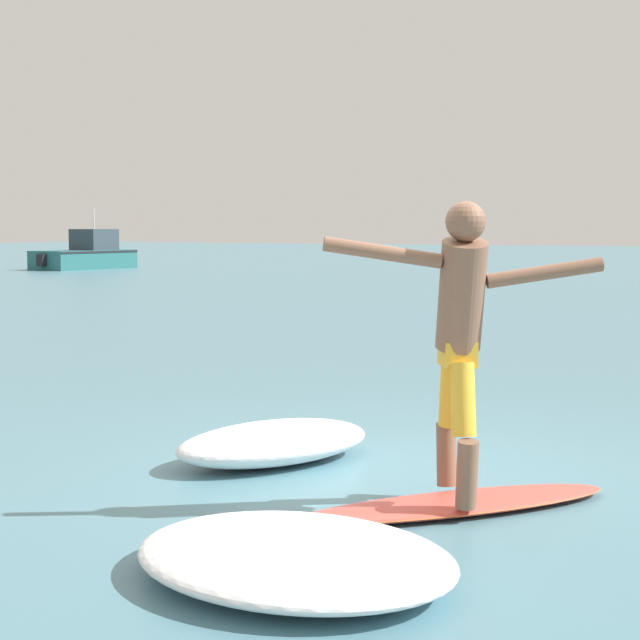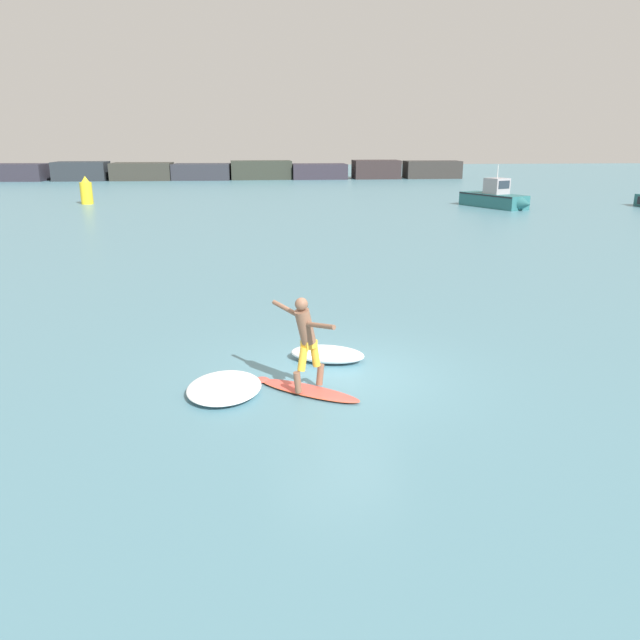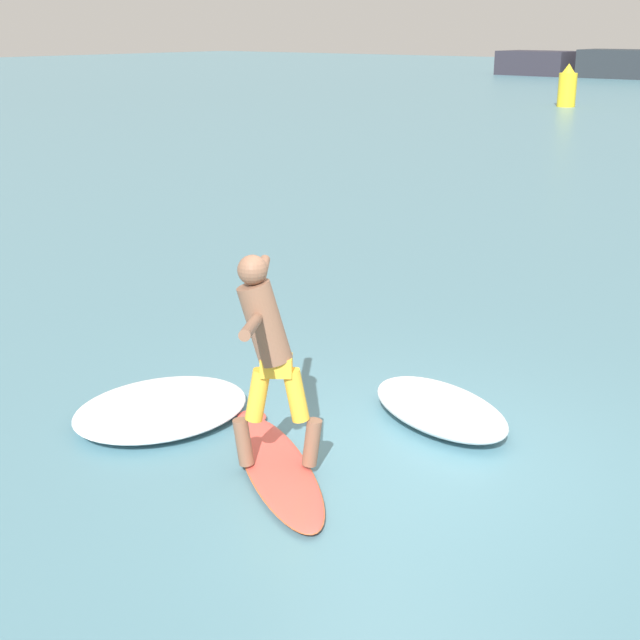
# 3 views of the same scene
# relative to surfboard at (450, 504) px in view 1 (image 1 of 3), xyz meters

# --- Properties ---
(ground_plane) EXTENTS (200.00, 200.00, 0.00)m
(ground_plane) POSITION_rel_surfboard_xyz_m (0.73, 0.82, -0.04)
(ground_plane) COLOR teal
(surfboard) EXTENTS (2.16, 1.71, 0.22)m
(surfboard) POSITION_rel_surfboard_xyz_m (0.00, 0.00, 0.00)
(surfboard) COLOR #DF4F43
(surfboard) RESTS_ON ground
(surfer) EXTENTS (1.11, 1.42, 1.85)m
(surfer) POSITION_rel_surfboard_xyz_m (-0.03, -0.07, 1.14)
(surfer) COLOR brown
(surfer) RESTS_ON surfboard
(fishing_boat_near_jetty) EXTENTS (5.81, 2.07, 2.64)m
(fishing_boat_near_jetty) POSITION_rel_surfboard_xyz_m (28.53, 30.81, 0.56)
(fishing_boat_near_jetty) COLOR #266163
(fishing_boat_near_jetty) RESTS_ON ground
(wave_foam_at_tail) EXTENTS (1.69, 1.97, 0.22)m
(wave_foam_at_tail) POSITION_rel_surfboard_xyz_m (-1.60, 0.12, 0.07)
(wave_foam_at_tail) COLOR white
(wave_foam_at_tail) RESTS_ON ground
(wave_foam_at_nose) EXTENTS (1.85, 1.39, 0.30)m
(wave_foam_at_nose) POSITION_rel_surfboard_xyz_m (0.58, 1.73, 0.11)
(wave_foam_at_nose) COLOR white
(wave_foam_at_nose) RESTS_ON ground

